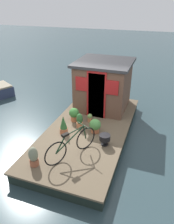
{
  "coord_description": "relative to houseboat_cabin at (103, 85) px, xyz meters",
  "views": [
    {
      "loc": [
        -6.03,
        -2.07,
        4.37
      ],
      "look_at": [
        -0.2,
        0.0,
        1.1
      ],
      "focal_mm": 34.4,
      "sensor_mm": 36.0,
      "label": 1
    }
  ],
  "objects": [
    {
      "name": "potted_plant_thyme",
      "position": [
        -2.39,
        0.66,
        -0.65
      ],
      "size": [
        0.27,
        0.27,
        0.65
      ],
      "color": "#B2603D",
      "rests_on": "houseboat_deck"
    },
    {
      "name": "ground_plane",
      "position": [
        -1.75,
        0.0,
        -1.36
      ],
      "size": [
        60.0,
        60.0,
        0.0
      ],
      "primitive_type": "plane",
      "color": "#2D4247"
    },
    {
      "name": "houseboat_cabin",
      "position": [
        0.0,
        0.0,
        0.0
      ],
      "size": [
        2.08,
        2.11,
        1.9
      ],
      "color": "brown",
      "rests_on": "houseboat_deck"
    },
    {
      "name": "potted_plant_mint",
      "position": [
        -1.96,
        -0.29,
        -0.71
      ],
      "size": [
        0.39,
        0.39,
        0.48
      ],
      "color": "#B2603D",
      "rests_on": "houseboat_deck"
    },
    {
      "name": "potted_plant_sage",
      "position": [
        -1.51,
        0.65,
        -0.67
      ],
      "size": [
        0.36,
        0.36,
        0.51
      ],
      "color": "#B2603D",
      "rests_on": "houseboat_deck"
    },
    {
      "name": "potted_plant_basil",
      "position": [
        -1.36,
        0.1,
        -0.8
      ],
      "size": [
        0.18,
        0.18,
        0.31
      ],
      "color": "#C6754C",
      "rests_on": "houseboat_deck"
    },
    {
      "name": "potted_plant_lavender",
      "position": [
        -4.05,
        0.76,
        -0.68
      ],
      "size": [
        0.25,
        0.25,
        0.58
      ],
      "color": "#935138",
      "rests_on": "houseboat_deck"
    },
    {
      "name": "charcoal_grill",
      "position": [
        -2.53,
        -0.78,
        -0.72
      ],
      "size": [
        0.34,
        0.34,
        0.34
      ],
      "color": "black",
      "rests_on": "houseboat_deck"
    },
    {
      "name": "potted_plant_rosemary",
      "position": [
        -1.85,
        0.31,
        -0.71
      ],
      "size": [
        0.22,
        0.22,
        0.53
      ],
      "color": "#C6754C",
      "rests_on": "houseboat_deck"
    },
    {
      "name": "houseboat_deck",
      "position": [
        -1.75,
        0.0,
        -1.16
      ],
      "size": [
        5.72,
        2.65,
        0.4
      ],
      "color": "brown",
      "rests_on": "ground_plane"
    },
    {
      "name": "bicycle",
      "position": [
        -3.37,
        -0.05,
        -0.57
      ],
      "size": [
        1.57,
        0.87,
        0.85
      ],
      "color": "black",
      "rests_on": "houseboat_deck"
    }
  ]
}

